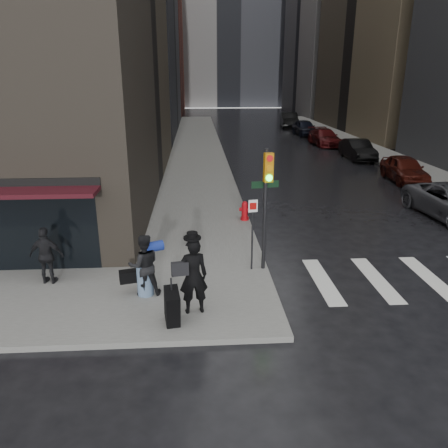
# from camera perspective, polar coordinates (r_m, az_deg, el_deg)

# --- Properties ---
(ground) EXTENTS (140.00, 140.00, 0.00)m
(ground) POSITION_cam_1_polar(r_m,az_deg,el_deg) (11.69, -2.83, -10.06)
(ground) COLOR black
(ground) RESTS_ON ground
(sidewalk_left) EXTENTS (4.00, 50.00, 0.15)m
(sidewalk_left) POSITION_cam_1_polar(r_m,az_deg,el_deg) (37.65, -3.53, 10.33)
(sidewalk_left) COLOR slate
(sidewalk_left) RESTS_ON ground
(sidewalk_right) EXTENTS (3.00, 50.00, 0.15)m
(sidewalk_right) POSITION_cam_1_polar(r_m,az_deg,el_deg) (40.03, 16.50, 10.12)
(sidewalk_right) COLOR slate
(sidewalk_right) RESTS_ON ground
(bldg_left_far) EXTENTS (22.00, 20.00, 26.00)m
(bldg_left_far) POSITION_cam_1_polar(r_m,az_deg,el_deg) (73.75, -15.04, 24.03)
(bldg_left_far) COLOR brown
(bldg_left_far) RESTS_ON ground
(bldg_right_far) EXTENTS (22.00, 20.00, 25.00)m
(bldg_right_far) POSITION_cam_1_polar(r_m,az_deg,el_deg) (73.37, 18.79, 23.34)
(bldg_right_far) COLOR gray
(bldg_right_far) RESTS_ON ground
(bldg_distant) EXTENTS (40.00, 12.00, 32.00)m
(bldg_distant) POSITION_cam_1_polar(r_m,az_deg,el_deg) (89.05, 0.34, 25.57)
(bldg_distant) COLOR gray
(bldg_distant) RESTS_ON ground
(man_overcoat) EXTENTS (1.09, 1.21, 2.11)m
(man_overcoat) POSITION_cam_1_polar(r_m,az_deg,el_deg) (10.44, -4.61, -7.43)
(man_overcoat) COLOR black
(man_overcoat) RESTS_ON ground
(man_jeans) EXTENTS (1.22, 0.81, 1.68)m
(man_jeans) POSITION_cam_1_polar(r_m,az_deg,el_deg) (11.54, -10.43, -5.30)
(man_jeans) COLOR black
(man_jeans) RESTS_ON ground
(man_greycoat) EXTENTS (0.99, 0.51, 1.63)m
(man_greycoat) POSITION_cam_1_polar(r_m,az_deg,el_deg) (12.94, -22.15, -3.85)
(man_greycoat) COLOR black
(man_greycoat) RESTS_ON ground
(traffic_light) EXTENTS (0.89, 0.48, 3.59)m
(traffic_light) POSITION_cam_1_polar(r_m,az_deg,el_deg) (12.39, 5.40, 3.90)
(traffic_light) COLOR black
(traffic_light) RESTS_ON ground
(fire_hydrant) EXTENTS (0.45, 0.34, 0.77)m
(fire_hydrant) POSITION_cam_1_polar(r_m,az_deg,el_deg) (17.43, 2.72, 1.64)
(fire_hydrant) COLOR #AF0A11
(fire_hydrant) RESTS_ON ground
(parked_car_1) EXTENTS (1.99, 4.29, 1.42)m
(parked_car_1) POSITION_cam_1_polar(r_m,az_deg,el_deg) (26.44, 22.50, 6.68)
(parked_car_1) COLOR #3A110B
(parked_car_1) RESTS_ON ground
(parked_car_2) EXTENTS (1.51, 4.26, 1.40)m
(parked_car_2) POSITION_cam_1_polar(r_m,az_deg,el_deg) (32.34, 17.05, 9.26)
(parked_car_2) COLOR black
(parked_car_2) RESTS_ON ground
(parked_car_3) EXTENTS (2.07, 4.75, 1.36)m
(parked_car_3) POSITION_cam_1_polar(r_m,az_deg,el_deg) (38.44, 12.99, 10.99)
(parked_car_3) COLOR #3D0C0D
(parked_car_3) RESTS_ON ground
(parked_car_4) EXTENTS (1.90, 4.42, 1.49)m
(parked_car_4) POSITION_cam_1_polar(r_m,az_deg,el_deg) (44.77, 10.48, 12.29)
(parked_car_4) COLOR black
(parked_car_4) RESTS_ON ground
(parked_car_5) EXTENTS (2.24, 5.16, 1.65)m
(parked_car_5) POSITION_cam_1_polar(r_m,az_deg,el_deg) (51.16, 8.49, 13.28)
(parked_car_5) COLOR black
(parked_car_5) RESTS_ON ground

